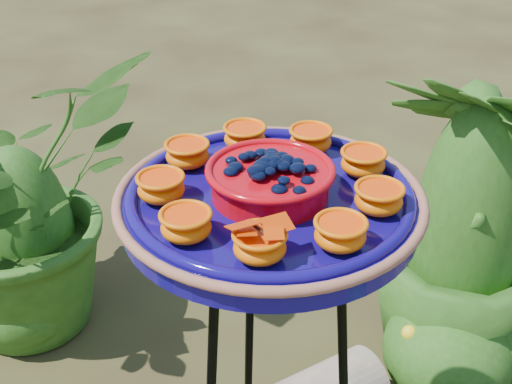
# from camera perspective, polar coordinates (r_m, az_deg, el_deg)

# --- Properties ---
(tripod_stand) EXTENTS (0.37, 0.37, 0.87)m
(tripod_stand) POSITION_cam_1_polar(r_m,az_deg,el_deg) (1.29, 0.95, -15.09)
(tripod_stand) COLOR black
(tripod_stand) RESTS_ON ground
(feeder_dish) EXTENTS (0.52, 0.52, 0.10)m
(feeder_dish) POSITION_cam_1_polar(r_m,az_deg,el_deg) (1.05, 1.12, -0.37)
(feeder_dish) COLOR #100860
(feeder_dish) RESTS_ON tripod_stand
(shrub_back_left) EXTENTS (0.97, 0.98, 0.83)m
(shrub_back_left) POSITION_cam_1_polar(r_m,az_deg,el_deg) (2.12, -18.53, -0.48)
(shrub_back_left) COLOR #234C14
(shrub_back_left) RESTS_ON ground
(shrub_back_right) EXTENTS (0.68, 0.68, 0.87)m
(shrub_back_right) POSITION_cam_1_polar(r_m,az_deg,el_deg) (1.94, 16.60, -2.49)
(shrub_back_right) COLOR #234C14
(shrub_back_right) RESTS_ON ground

